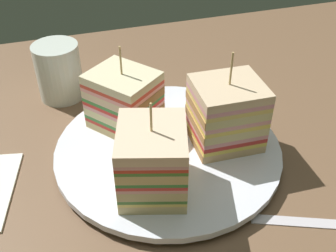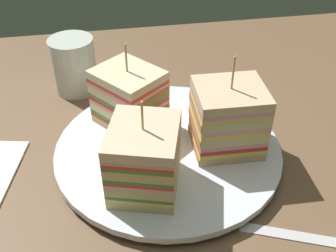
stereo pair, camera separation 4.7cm
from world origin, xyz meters
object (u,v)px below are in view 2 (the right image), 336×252
(plate, at_px, (168,149))
(sandwich_wedge_2, at_px, (129,98))
(sandwich_wedge_0, at_px, (144,158))
(sandwich_wedge_1, at_px, (228,118))
(drinking_glass, at_px, (75,69))

(plate, height_order, sandwich_wedge_2, sandwich_wedge_2)
(plate, height_order, sandwich_wedge_0, sandwich_wedge_0)
(sandwich_wedge_0, distance_m, sandwich_wedge_1, 0.11)
(drinking_glass, bearing_deg, sandwich_wedge_1, -46.15)
(plate, bearing_deg, sandwich_wedge_1, -8.08)
(sandwich_wedge_0, xyz_separation_m, drinking_glass, (-0.07, 0.23, -0.02))
(sandwich_wedge_1, xyz_separation_m, sandwich_wedge_2, (-0.11, 0.07, -0.00))
(plate, xyz_separation_m, sandwich_wedge_0, (-0.04, -0.06, 0.04))
(sandwich_wedge_1, bearing_deg, sandwich_wedge_2, -29.59)
(plate, distance_m, sandwich_wedge_2, 0.08)
(sandwich_wedge_0, distance_m, sandwich_wedge_2, 0.12)
(sandwich_wedge_0, xyz_separation_m, sandwich_wedge_2, (-0.00, 0.12, -0.00))
(plate, xyz_separation_m, drinking_glass, (-0.11, 0.17, 0.03))
(sandwich_wedge_0, xyz_separation_m, sandwich_wedge_1, (0.10, 0.05, 0.00))
(sandwich_wedge_0, height_order, drinking_glass, sandwich_wedge_0)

